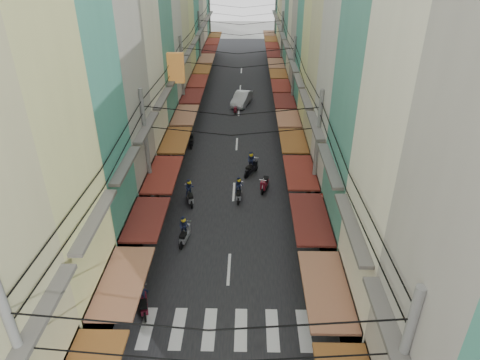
# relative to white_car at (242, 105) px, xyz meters

# --- Properties ---
(ground) EXTENTS (160.00, 160.00, 0.00)m
(ground) POSITION_rel_white_car_xyz_m (-0.26, -24.21, 0.00)
(ground) COLOR slate
(ground) RESTS_ON ground
(road) EXTENTS (10.00, 80.00, 0.02)m
(road) POSITION_rel_white_car_xyz_m (-0.26, -4.21, 0.01)
(road) COLOR black
(road) RESTS_ON ground
(sidewalk_left) EXTENTS (3.00, 80.00, 0.06)m
(sidewalk_left) POSITION_rel_white_car_xyz_m (-6.76, -4.21, 0.03)
(sidewalk_left) COLOR gray
(sidewalk_left) RESTS_ON ground
(sidewalk_right) EXTENTS (3.00, 80.00, 0.06)m
(sidewalk_right) POSITION_rel_white_car_xyz_m (6.24, -4.21, 0.03)
(sidewalk_right) COLOR gray
(sidewalk_right) RESTS_ON ground
(crosswalk) EXTENTS (7.55, 2.40, 0.01)m
(crosswalk) POSITION_rel_white_car_xyz_m (-0.26, -30.21, 0.03)
(crosswalk) COLOR silver
(crosswalk) RESTS_ON ground
(building_row_left) EXTENTS (7.80, 67.67, 23.70)m
(building_row_left) POSITION_rel_white_car_xyz_m (-8.18, -7.65, 9.78)
(building_row_left) COLOR beige
(building_row_left) RESTS_ON ground
(building_row_right) EXTENTS (7.80, 68.98, 22.59)m
(building_row_right) POSITION_rel_white_car_xyz_m (7.66, -7.76, 9.41)
(building_row_right) COLOR teal
(building_row_right) RESTS_ON ground
(utility_poles) EXTENTS (10.20, 66.13, 8.20)m
(utility_poles) POSITION_rel_white_car_xyz_m (-0.26, -9.20, 6.59)
(utility_poles) COLOR slate
(utility_poles) RESTS_ON ground
(white_car) EXTENTS (5.10, 3.00, 1.69)m
(white_car) POSITION_rel_white_car_xyz_m (0.00, 0.00, 0.00)
(white_car) COLOR silver
(white_car) RESTS_ON ground
(bicycle) EXTENTS (1.55, 0.89, 1.00)m
(bicycle) POSITION_rel_white_car_xyz_m (7.24, -26.18, 0.00)
(bicycle) COLOR black
(bicycle) RESTS_ON ground
(moving_scooters) EXTENTS (6.35, 28.26, 1.83)m
(moving_scooters) POSITION_rel_white_car_xyz_m (-1.45, -19.25, 0.52)
(moving_scooters) COLOR black
(moving_scooters) RESTS_ON ground
(parked_scooters) EXTENTS (13.19, 15.14, 0.98)m
(parked_scooters) POSITION_rel_white_car_xyz_m (3.85, -27.51, 0.47)
(parked_scooters) COLOR black
(parked_scooters) RESTS_ON ground
(pedestrians) EXTENTS (12.47, 26.49, 2.25)m
(pedestrians) POSITION_rel_white_car_xyz_m (-4.95, -23.40, 1.04)
(pedestrians) COLOR #281F29
(pedestrians) RESTS_ON ground
(market_umbrella) EXTENTS (2.27, 2.27, 2.40)m
(market_umbrella) POSITION_rel_white_car_xyz_m (6.40, -26.46, 2.11)
(market_umbrella) COLOR #B2B2B7
(market_umbrella) RESTS_ON ground
(traffic_sign) EXTENTS (0.10, 0.70, 3.19)m
(traffic_sign) POSITION_rel_white_car_xyz_m (4.75, -23.72, 2.35)
(traffic_sign) COLOR slate
(traffic_sign) RESTS_ON ground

